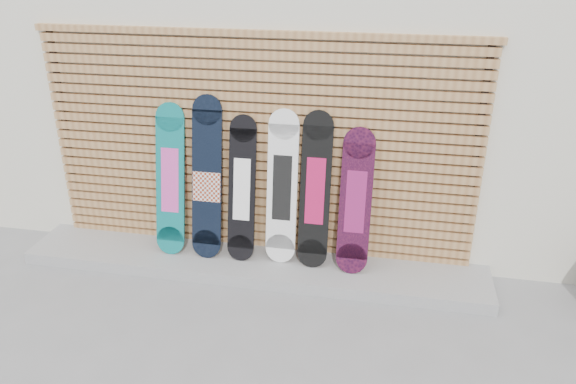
% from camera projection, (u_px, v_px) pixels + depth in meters
% --- Properties ---
extents(ground, '(80.00, 80.00, 0.00)m').
position_uv_depth(ground, '(250.00, 311.00, 5.00)').
color(ground, gray).
rests_on(ground, ground).
extents(building, '(12.00, 5.00, 3.60)m').
position_uv_depth(building, '(351.00, 42.00, 7.29)').
color(building, beige).
rests_on(building, ground).
extents(concrete_step, '(4.60, 0.70, 0.12)m').
position_uv_depth(concrete_step, '(253.00, 264.00, 5.61)').
color(concrete_step, gray).
rests_on(concrete_step, ground).
extents(slat_wall, '(4.26, 0.08, 2.29)m').
position_uv_depth(slat_wall, '(257.00, 146.00, 5.39)').
color(slat_wall, '#A27143').
rests_on(slat_wall, ground).
extents(snowboard_0, '(0.29, 0.34, 1.49)m').
position_uv_depth(snowboard_0, '(170.00, 180.00, 5.51)').
color(snowboard_0, '#0B6B6C').
rests_on(snowboard_0, concrete_step).
extents(snowboard_1, '(0.29, 0.34, 1.59)m').
position_uv_depth(snowboard_1, '(207.00, 180.00, 5.42)').
color(snowboard_1, black).
rests_on(snowboard_1, concrete_step).
extents(snowboard_2, '(0.27, 0.33, 1.41)m').
position_uv_depth(snowboard_2, '(242.00, 189.00, 5.40)').
color(snowboard_2, black).
rests_on(snowboard_2, concrete_step).
extents(snowboard_3, '(0.29, 0.28, 1.49)m').
position_uv_depth(snowboard_3, '(282.00, 188.00, 5.34)').
color(snowboard_3, white).
rests_on(snowboard_3, concrete_step).
extents(snowboard_4, '(0.29, 0.32, 1.50)m').
position_uv_depth(snowboard_4, '(315.00, 191.00, 5.27)').
color(snowboard_4, black).
rests_on(snowboard_4, concrete_step).
extents(snowboard_5, '(0.30, 0.35, 1.36)m').
position_uv_depth(snowboard_5, '(356.00, 202.00, 5.21)').
color(snowboard_5, black).
rests_on(snowboard_5, concrete_step).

